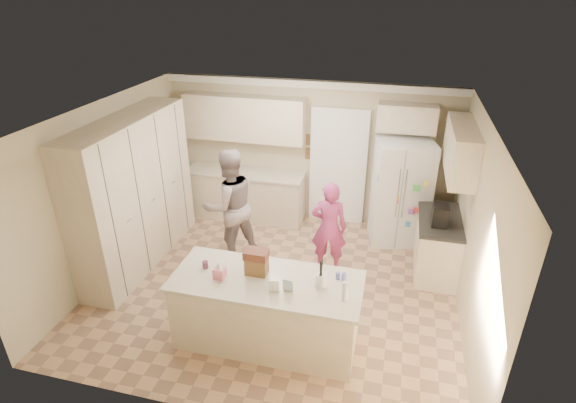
% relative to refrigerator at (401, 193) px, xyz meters
% --- Properties ---
extents(floor, '(5.20, 4.60, 0.02)m').
position_rel_refrigerator_xyz_m(floor, '(-1.69, -1.82, -0.91)').
color(floor, tan).
rests_on(floor, ground).
extents(ceiling, '(5.20, 4.60, 0.02)m').
position_rel_refrigerator_xyz_m(ceiling, '(-1.69, -1.82, 1.71)').
color(ceiling, white).
rests_on(ceiling, wall_back).
extents(wall_back, '(5.20, 0.02, 2.60)m').
position_rel_refrigerator_xyz_m(wall_back, '(-1.69, 0.49, 0.40)').
color(wall_back, '#C4B693').
rests_on(wall_back, ground).
extents(wall_front, '(5.20, 0.02, 2.60)m').
position_rel_refrigerator_xyz_m(wall_front, '(-1.69, -4.13, 0.40)').
color(wall_front, '#C4B693').
rests_on(wall_front, ground).
extents(wall_left, '(0.02, 4.60, 2.60)m').
position_rel_refrigerator_xyz_m(wall_left, '(-4.30, -1.82, 0.40)').
color(wall_left, '#C4B693').
rests_on(wall_left, ground).
extents(wall_right, '(0.02, 4.60, 2.60)m').
position_rel_refrigerator_xyz_m(wall_right, '(0.92, -1.82, 0.40)').
color(wall_right, '#C4B693').
rests_on(wall_right, ground).
extents(crown_back, '(5.20, 0.08, 0.12)m').
position_rel_refrigerator_xyz_m(crown_back, '(-1.69, 0.44, 1.63)').
color(crown_back, white).
rests_on(crown_back, wall_back).
extents(pantry_bank, '(0.60, 2.60, 2.35)m').
position_rel_refrigerator_xyz_m(pantry_bank, '(-3.99, -1.62, 0.28)').
color(pantry_bank, beige).
rests_on(pantry_bank, floor).
extents(back_base_cab, '(2.20, 0.60, 0.88)m').
position_rel_refrigerator_xyz_m(back_base_cab, '(-2.84, 0.18, -0.46)').
color(back_base_cab, beige).
rests_on(back_base_cab, floor).
extents(back_countertop, '(2.24, 0.63, 0.04)m').
position_rel_refrigerator_xyz_m(back_countertop, '(-2.84, 0.17, 0.00)').
color(back_countertop, beige).
rests_on(back_countertop, back_base_cab).
extents(back_upper_cab, '(2.20, 0.35, 0.80)m').
position_rel_refrigerator_xyz_m(back_upper_cab, '(-2.84, 0.31, 1.00)').
color(back_upper_cab, beige).
rests_on(back_upper_cab, wall_back).
extents(doorway_opening, '(0.90, 0.06, 2.10)m').
position_rel_refrigerator_xyz_m(doorway_opening, '(-1.14, 0.46, 0.15)').
color(doorway_opening, black).
rests_on(doorway_opening, floor).
extents(doorway_casing, '(1.02, 0.03, 2.22)m').
position_rel_refrigerator_xyz_m(doorway_casing, '(-1.14, 0.43, 0.15)').
color(doorway_casing, white).
rests_on(doorway_casing, floor).
extents(wall_frame_upper, '(0.15, 0.02, 0.20)m').
position_rel_refrigerator_xyz_m(wall_frame_upper, '(-1.67, 0.45, 0.65)').
color(wall_frame_upper, brown).
rests_on(wall_frame_upper, wall_back).
extents(wall_frame_lower, '(0.15, 0.02, 0.20)m').
position_rel_refrigerator_xyz_m(wall_frame_lower, '(-1.67, 0.45, 0.38)').
color(wall_frame_lower, brown).
rests_on(wall_frame_lower, wall_back).
extents(refrigerator, '(1.03, 0.87, 1.80)m').
position_rel_refrigerator_xyz_m(refrigerator, '(0.00, 0.00, 0.00)').
color(refrigerator, white).
rests_on(refrigerator, floor).
extents(fridge_seam, '(0.02, 0.02, 1.78)m').
position_rel_refrigerator_xyz_m(fridge_seam, '(-0.00, -0.35, 0.00)').
color(fridge_seam, gray).
rests_on(fridge_seam, refrigerator).
extents(fridge_dispenser, '(0.22, 0.03, 0.35)m').
position_rel_refrigerator_xyz_m(fridge_dispenser, '(-0.22, -0.37, 0.25)').
color(fridge_dispenser, black).
rests_on(fridge_dispenser, refrigerator).
extents(fridge_handle_l, '(0.02, 0.02, 0.85)m').
position_rel_refrigerator_xyz_m(fridge_handle_l, '(-0.05, -0.37, 0.15)').
color(fridge_handle_l, silver).
rests_on(fridge_handle_l, refrigerator).
extents(fridge_handle_r, '(0.02, 0.02, 0.85)m').
position_rel_refrigerator_xyz_m(fridge_handle_r, '(0.05, -0.37, 0.15)').
color(fridge_handle_r, silver).
rests_on(fridge_handle_r, refrigerator).
extents(over_fridge_cab, '(0.95, 0.35, 0.45)m').
position_rel_refrigerator_xyz_m(over_fridge_cab, '(-0.04, 0.31, 1.20)').
color(over_fridge_cab, beige).
rests_on(over_fridge_cab, wall_back).
extents(right_base_cab, '(0.60, 1.20, 0.88)m').
position_rel_refrigerator_xyz_m(right_base_cab, '(0.61, -0.82, -0.46)').
color(right_base_cab, beige).
rests_on(right_base_cab, floor).
extents(right_countertop, '(0.63, 1.24, 0.04)m').
position_rel_refrigerator_xyz_m(right_countertop, '(0.60, -0.82, 0.00)').
color(right_countertop, '#2D2B28').
rests_on(right_countertop, right_base_cab).
extents(right_upper_cab, '(0.35, 1.50, 0.70)m').
position_rel_refrigerator_xyz_m(right_upper_cab, '(0.74, -0.62, 1.05)').
color(right_upper_cab, beige).
rests_on(right_upper_cab, wall_right).
extents(coffee_maker, '(0.22, 0.28, 0.30)m').
position_rel_refrigerator_xyz_m(coffee_maker, '(0.56, -1.02, 0.17)').
color(coffee_maker, black).
rests_on(coffee_maker, right_countertop).
extents(island_base, '(2.20, 0.90, 0.88)m').
position_rel_refrigerator_xyz_m(island_base, '(-1.49, -2.92, -0.46)').
color(island_base, beige).
rests_on(island_base, floor).
extents(island_top, '(2.28, 0.96, 0.05)m').
position_rel_refrigerator_xyz_m(island_top, '(-1.49, -2.92, 0.00)').
color(island_top, beige).
rests_on(island_top, island_base).
extents(utensil_crock, '(0.13, 0.13, 0.15)m').
position_rel_refrigerator_xyz_m(utensil_crock, '(-0.84, -2.87, 0.10)').
color(utensil_crock, white).
rests_on(utensil_crock, island_top).
extents(tissue_box, '(0.13, 0.13, 0.14)m').
position_rel_refrigerator_xyz_m(tissue_box, '(-2.04, -3.02, 0.10)').
color(tissue_box, '#D97488').
rests_on(tissue_box, island_top).
extents(tissue_plume, '(0.08, 0.08, 0.08)m').
position_rel_refrigerator_xyz_m(tissue_plume, '(-2.04, -3.02, 0.20)').
color(tissue_plume, white).
rests_on(tissue_plume, tissue_box).
extents(dollhouse_body, '(0.26, 0.18, 0.22)m').
position_rel_refrigerator_xyz_m(dollhouse_body, '(-1.64, -2.82, 0.14)').
color(dollhouse_body, brown).
rests_on(dollhouse_body, island_top).
extents(dollhouse_roof, '(0.28, 0.20, 0.10)m').
position_rel_refrigerator_xyz_m(dollhouse_roof, '(-1.64, -2.82, 0.30)').
color(dollhouse_roof, '#592D1E').
rests_on(dollhouse_roof, dollhouse_body).
extents(jam_jar, '(0.07, 0.07, 0.09)m').
position_rel_refrigerator_xyz_m(jam_jar, '(-2.29, -2.87, 0.07)').
color(jam_jar, '#59263F').
rests_on(jam_jar, island_top).
extents(greeting_card_a, '(0.12, 0.06, 0.16)m').
position_rel_refrigerator_xyz_m(greeting_card_a, '(-1.34, -3.12, 0.11)').
color(greeting_card_a, white).
rests_on(greeting_card_a, island_top).
extents(greeting_card_b, '(0.12, 0.05, 0.16)m').
position_rel_refrigerator_xyz_m(greeting_card_b, '(-1.19, -3.07, 0.11)').
color(greeting_card_b, silver).
rests_on(greeting_card_b, island_top).
extents(water_bottle, '(0.07, 0.07, 0.24)m').
position_rel_refrigerator_xyz_m(water_bottle, '(-0.54, -3.07, 0.14)').
color(water_bottle, silver).
rests_on(water_bottle, island_top).
extents(shaker_salt, '(0.05, 0.05, 0.09)m').
position_rel_refrigerator_xyz_m(shaker_salt, '(-0.67, -2.70, 0.07)').
color(shaker_salt, '#444EA0').
rests_on(shaker_salt, island_top).
extents(shaker_pepper, '(0.05, 0.05, 0.09)m').
position_rel_refrigerator_xyz_m(shaker_pepper, '(-0.60, -2.70, 0.07)').
color(shaker_pepper, '#444EA0').
rests_on(shaker_pepper, island_top).
extents(teen_boy, '(1.14, 1.13, 1.86)m').
position_rel_refrigerator_xyz_m(teen_boy, '(-2.60, -1.20, 0.03)').
color(teen_boy, gray).
rests_on(teen_boy, floor).
extents(teen_girl, '(0.57, 0.40, 1.49)m').
position_rel_refrigerator_xyz_m(teen_girl, '(-1.02, -1.20, -0.15)').
color(teen_girl, '#BF4596').
rests_on(teen_girl, floor).
extents(fridge_magnets, '(0.76, 0.02, 1.44)m').
position_rel_refrigerator_xyz_m(fridge_magnets, '(-0.00, -0.36, 0.00)').
color(fridge_magnets, tan).
rests_on(fridge_magnets, refrigerator).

